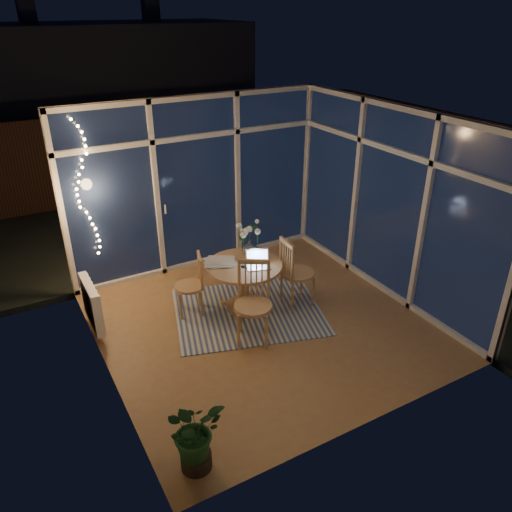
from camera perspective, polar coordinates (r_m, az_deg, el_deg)
name	(u,v)px	position (r m, az deg, el deg)	size (l,w,h in m)	color
floor	(263,323)	(6.56, 0.84, -7.67)	(4.00, 4.00, 0.00)	#926140
ceiling	(265,121)	(5.50, 1.03, 15.16)	(4.00, 4.00, 0.00)	white
wall_back	(197,184)	(7.59, -6.77, 8.16)	(4.00, 0.04, 2.60)	silver
wall_front	(379,315)	(4.51, 13.88, -6.51)	(4.00, 0.04, 2.60)	silver
wall_left	(93,272)	(5.30, -18.14, -1.78)	(0.04, 4.00, 2.60)	silver
wall_right	(391,202)	(7.06, 15.18, 5.92)	(0.04, 4.00, 2.60)	silver
window_wall_back	(198,185)	(7.55, -6.65, 8.07)	(4.00, 0.10, 2.60)	silver
window_wall_right	(389,203)	(7.03, 14.94, 5.87)	(0.10, 4.00, 2.60)	silver
radiator	(92,304)	(6.52, -18.28, -5.23)	(0.10, 0.70, 0.58)	white
fairy_lights	(84,191)	(6.98, -19.10, 7.09)	(0.24, 0.10, 1.85)	#F0AB60
garden_patio	(166,201)	(10.86, -10.24, 6.18)	(12.00, 6.00, 0.10)	black
garden_fence	(131,155)	(10.88, -14.10, 11.18)	(11.00, 0.08, 1.80)	#362113
neighbour_roof	(101,72)	(13.58, -17.31, 19.47)	(7.00, 3.00, 2.20)	#2F3239
garden_shrubs	(124,216)	(8.90, -14.81, 4.49)	(0.90, 0.90, 0.90)	black
rug	(248,311)	(6.77, -0.90, -6.34)	(1.94, 1.55, 0.01)	beige
dining_table	(244,287)	(6.67, -1.33, -3.54)	(1.00, 1.00, 0.68)	#A67D4B
chair_left	(189,285)	(6.59, -7.65, -3.28)	(0.40, 0.40, 0.87)	#A67D4B
chair_right	(298,271)	(6.72, 4.80, -1.78)	(0.47, 0.47, 1.00)	#A67D4B
chair_front	(253,304)	(5.96, -0.35, -5.55)	(0.48, 0.48, 1.04)	#A67D4B
laptop	(259,259)	(6.39, 0.29, -0.38)	(0.31, 0.26, 0.22)	silver
flower_vase	(250,249)	(6.68, -0.73, 0.86)	(0.20, 0.20, 0.21)	silver
bowl	(264,256)	(6.69, 0.89, 0.05)	(0.15, 0.15, 0.04)	white
newspapers	(221,262)	(6.56, -4.08, -0.68)	(0.36, 0.27, 0.02)	silver
phone	(245,267)	(6.43, -1.25, -1.26)	(0.12, 0.06, 0.01)	black
potted_plant	(194,436)	(4.63, -7.05, -19.71)	(0.54, 0.47, 0.76)	#18431D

